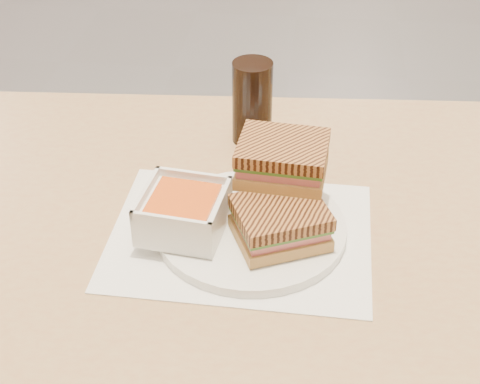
# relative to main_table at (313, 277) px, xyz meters

# --- Properties ---
(main_table) EXTENTS (1.24, 0.78, 0.75)m
(main_table) POSITION_rel_main_table_xyz_m (0.00, 0.00, 0.00)
(main_table) COLOR tan
(main_table) RESTS_ON ground
(tray_liner) EXTENTS (0.36, 0.28, 0.00)m
(tray_liner) POSITION_rel_main_table_xyz_m (-0.10, -0.05, 0.11)
(tray_liner) COLOR white
(tray_liner) RESTS_ON main_table
(plate) EXTENTS (0.26, 0.26, 0.01)m
(plate) POSITION_rel_main_table_xyz_m (-0.09, -0.04, 0.12)
(plate) COLOR white
(plate) RESTS_ON tray_liner
(soup_bowl) EXTENTS (0.12, 0.12, 0.06)m
(soup_bowl) POSITION_rel_main_table_xyz_m (-0.18, -0.06, 0.16)
(soup_bowl) COLOR white
(soup_bowl) RESTS_ON plate
(panini_lower) EXTENTS (0.14, 0.13, 0.05)m
(panini_lower) POSITION_rel_main_table_xyz_m (-0.05, -0.07, 0.16)
(panini_lower) COLOR #BE8D45
(panini_lower) RESTS_ON plate
(panini_upper) EXTENTS (0.13, 0.11, 0.05)m
(panini_upper) POSITION_rel_main_table_xyz_m (-0.05, 0.00, 0.21)
(panini_upper) COLOR #BE8D45
(panini_upper) RESTS_ON panini_lower
(cola_glass) EXTENTS (0.06, 0.06, 0.14)m
(cola_glass) POSITION_rel_main_table_xyz_m (-0.11, 0.20, 0.18)
(cola_glass) COLOR black
(cola_glass) RESTS_ON main_table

